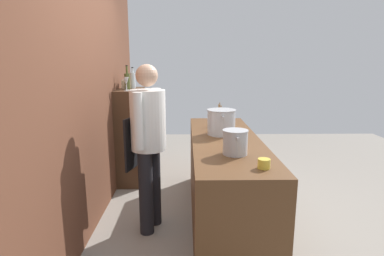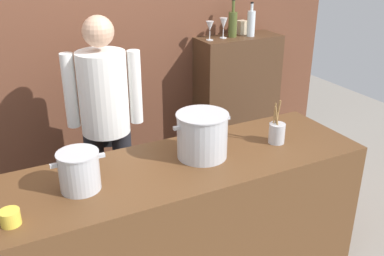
# 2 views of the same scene
# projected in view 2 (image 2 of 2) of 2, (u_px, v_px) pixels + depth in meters

# --- Properties ---
(brick_back_panel) EXTENTS (4.40, 0.10, 3.00)m
(brick_back_panel) POSITION_uv_depth(u_px,v_px,m) (100.00, 22.00, 3.47)
(brick_back_panel) COLOR brown
(brick_back_panel) RESTS_ON ground_plane
(prep_counter) EXTENTS (2.33, 0.70, 0.90)m
(prep_counter) POSITION_uv_depth(u_px,v_px,m) (178.00, 228.00, 2.76)
(prep_counter) COLOR brown
(prep_counter) RESTS_ON ground_plane
(bar_cabinet) EXTENTS (0.76, 0.32, 1.31)m
(bar_cabinet) POSITION_uv_depth(u_px,v_px,m) (236.00, 106.00, 4.13)
(bar_cabinet) COLOR #472D1C
(bar_cabinet) RESTS_ON ground_plane
(chef) EXTENTS (0.51, 0.40, 1.66)m
(chef) POSITION_uv_depth(u_px,v_px,m) (105.00, 115.00, 3.10)
(chef) COLOR black
(chef) RESTS_ON ground_plane
(stockpot_large) EXTENTS (0.37, 0.31, 0.27)m
(stockpot_large) POSITION_uv_depth(u_px,v_px,m) (202.00, 135.00, 2.62)
(stockpot_large) COLOR #B7BABF
(stockpot_large) RESTS_ON prep_counter
(stockpot_small) EXTENTS (0.28, 0.22, 0.21)m
(stockpot_small) POSITION_uv_depth(u_px,v_px,m) (79.00, 171.00, 2.29)
(stockpot_small) COLOR #B7BABF
(stockpot_small) RESTS_ON prep_counter
(utensil_crock) EXTENTS (0.10, 0.10, 0.28)m
(utensil_crock) POSITION_uv_depth(u_px,v_px,m) (277.00, 132.00, 2.82)
(utensil_crock) COLOR #B7BABF
(utensil_crock) RESTS_ON prep_counter
(butter_jar) EXTENTS (0.09, 0.09, 0.07)m
(butter_jar) POSITION_uv_depth(u_px,v_px,m) (10.00, 218.00, 2.03)
(butter_jar) COLOR yellow
(butter_jar) RESTS_ON prep_counter
(wine_bottle_clear) EXTENTS (0.07, 0.07, 0.29)m
(wine_bottle_clear) POSITION_uv_depth(u_px,v_px,m) (251.00, 23.00, 3.83)
(wine_bottle_clear) COLOR silver
(wine_bottle_clear) RESTS_ON bar_cabinet
(wine_bottle_olive) EXTENTS (0.08, 0.08, 0.32)m
(wine_bottle_olive) POSITION_uv_depth(u_px,v_px,m) (233.00, 23.00, 3.81)
(wine_bottle_olive) COLOR #475123
(wine_bottle_olive) RESTS_ON bar_cabinet
(wine_glass_wide) EXTENTS (0.07, 0.07, 0.17)m
(wine_glass_wide) POSITION_uv_depth(u_px,v_px,m) (223.00, 24.00, 3.76)
(wine_glass_wide) COLOR silver
(wine_glass_wide) RESTS_ON bar_cabinet
(wine_glass_short) EXTENTS (0.07, 0.07, 0.16)m
(wine_glass_short) POSITION_uv_depth(u_px,v_px,m) (210.00, 27.00, 3.68)
(wine_glass_short) COLOR silver
(wine_glass_short) RESTS_ON bar_cabinet
(spice_tin_cream) EXTENTS (0.08, 0.08, 0.12)m
(spice_tin_cream) POSITION_uv_depth(u_px,v_px,m) (242.00, 27.00, 3.94)
(spice_tin_cream) COLOR beige
(spice_tin_cream) RESTS_ON bar_cabinet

